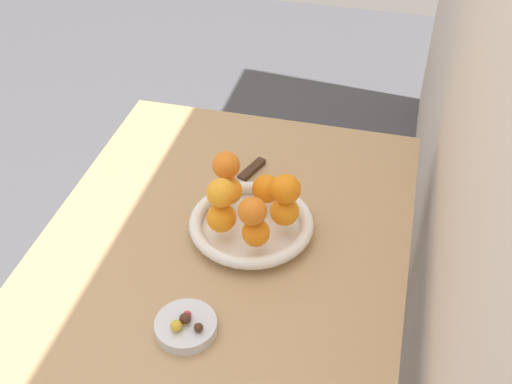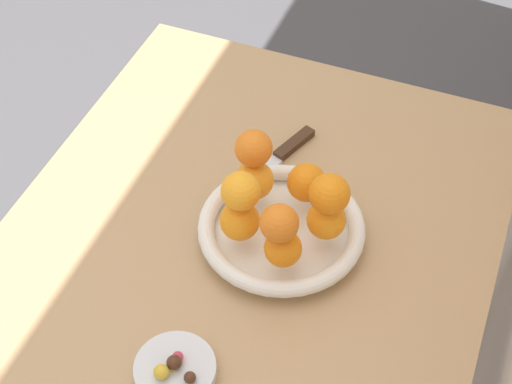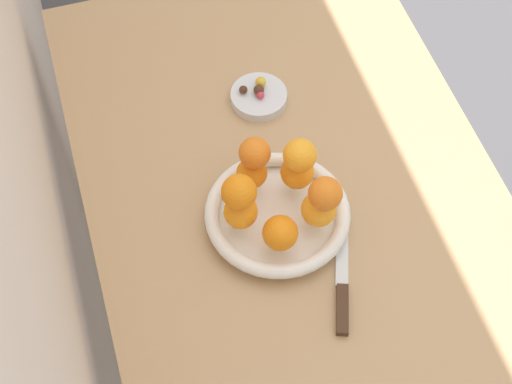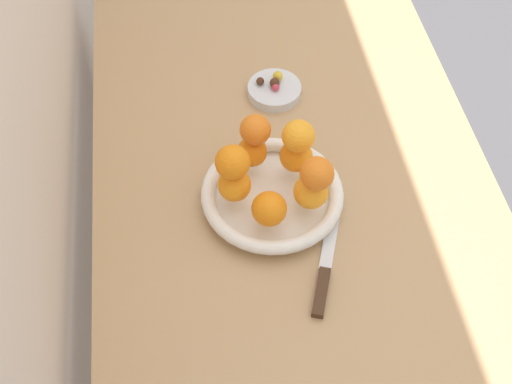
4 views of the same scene
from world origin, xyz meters
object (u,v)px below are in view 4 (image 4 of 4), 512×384
orange_4 (311,192)px  dining_table (286,181)px  candy_ball_4 (274,83)px  fruit_bowl (272,195)px  orange_1 (252,152)px  orange_5 (233,162)px  knife (326,262)px  orange_2 (234,185)px  candy_ball_3 (273,83)px  candy_ball_0 (278,76)px  candy_dish (273,91)px  orange_7 (255,130)px  candy_ball_1 (277,87)px  orange_8 (296,136)px  candy_ball_2 (260,81)px  orange_3 (269,209)px  orange_0 (299,155)px  orange_6 (317,174)px

orange_4 → dining_table: bearing=4.0°
candy_ball_4 → fruit_bowl: bearing=170.2°
orange_1 → orange_4: size_ratio=0.90×
dining_table → orange_5: (-0.11, 0.12, 0.22)m
dining_table → knife: (-0.25, -0.02, 0.09)m
orange_2 → candy_ball_3: orange_2 is taller
orange_4 → candy_ball_0: 0.34m
candy_dish → orange_7: bearing=161.9°
orange_7 → dining_table: bearing=-60.9°
orange_4 → candy_ball_1: (0.31, 0.01, -0.04)m
orange_8 → knife: size_ratio=0.23×
candy_ball_2 → orange_1: bearing=167.5°
orange_3 → orange_4: 0.08m
orange_8 → orange_0: bearing=-55.3°
dining_table → orange_2: 0.23m
orange_1 → orange_8: bearing=-111.6°
orange_7 → candy_ball_1: orange_7 is taller
orange_8 → candy_ball_3: size_ratio=2.79×
dining_table → candy_ball_2: (0.18, 0.03, 0.12)m
candy_dish → candy_ball_2: size_ratio=6.72×
fruit_bowl → orange_6: size_ratio=4.46×
orange_1 → orange_5: (-0.07, 0.04, 0.06)m
candy_dish → orange_4: size_ratio=1.82×
orange_8 → knife: (-0.18, -0.02, -0.12)m
dining_table → candy_ball_1: (0.16, -0.00, 0.12)m
candy_ball_0 → candy_ball_3: size_ratio=1.02×
candy_ball_2 → candy_ball_3: 0.03m
orange_3 → candy_ball_0: size_ratio=2.88×
candy_ball_1 → orange_8: bearing=178.2°
orange_0 → orange_1: (0.02, 0.08, -0.00)m
orange_2 → orange_6: size_ratio=1.02×
orange_6 → candy_ball_3: orange_6 is taller
orange_7 → candy_ball_1: size_ratio=3.61×
candy_dish → orange_6: size_ratio=1.93×
candy_dish → orange_3: size_ratio=1.83×
orange_1 → candy_ball_2: orange_1 is taller
orange_0 → knife: (-0.19, -0.02, -0.07)m
knife → dining_table: bearing=4.6°
fruit_bowl → orange_0: 0.09m
dining_table → candy_dish: bearing=1.1°
dining_table → fruit_bowl: size_ratio=4.22×
fruit_bowl → orange_2: bearing=93.4°
orange_5 → orange_7: 0.09m
candy_ball_2 → orange_6: bearing=-172.7°
orange_4 → orange_5: size_ratio=1.02×
candy_ball_1 → orange_4: bearing=-178.7°
candy_dish → orange_2: size_ratio=1.89×
candy_ball_0 → candy_dish: bearing=145.9°
orange_0 → orange_8: (-0.01, 0.01, 0.06)m
orange_3 → orange_7: bearing=1.6°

